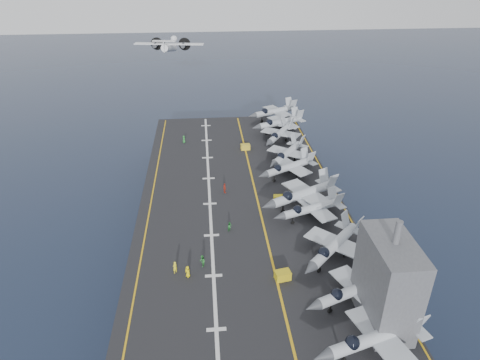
{
  "coord_description": "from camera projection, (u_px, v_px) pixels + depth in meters",
  "views": [
    {
      "loc": [
        -6.43,
        -68.1,
        52.35
      ],
      "look_at": [
        0.0,
        4.0,
        13.0
      ],
      "focal_mm": 32.0,
      "sensor_mm": 36.0,
      "label": 1
    }
  ],
  "objects": [
    {
      "name": "ground",
      "position": [
        242.0,
        247.0,
        85.1
      ],
      "size": [
        500.0,
        500.0,
        0.0
      ],
      "primitive_type": "plane",
      "color": "#142135",
      "rests_on": "ground"
    },
    {
      "name": "hull",
      "position": [
        242.0,
        226.0,
        82.71
      ],
      "size": [
        36.0,
        90.0,
        10.0
      ],
      "primitive_type": "cube",
      "color": "#56595E",
      "rests_on": "ground"
    },
    {
      "name": "flight_deck",
      "position": [
        242.0,
        203.0,
        80.22
      ],
      "size": [
        38.0,
        92.0,
        0.4
      ],
      "primitive_type": "cube",
      "color": "black",
      "rests_on": "hull"
    },
    {
      "name": "foul_line",
      "position": [
        258.0,
        201.0,
        80.35
      ],
      "size": [
        0.35,
        90.0,
        0.02
      ],
      "primitive_type": "cube",
      "color": "gold",
      "rests_on": "flight_deck"
    },
    {
      "name": "landing_centerline",
      "position": [
        210.0,
        204.0,
        79.65
      ],
      "size": [
        0.5,
        90.0,
        0.02
      ],
      "primitive_type": "cube",
      "color": "silver",
      "rests_on": "flight_deck"
    },
    {
      "name": "deck_edge_port",
      "position": [
        150.0,
        206.0,
        78.79
      ],
      "size": [
        0.25,
        90.0,
        0.02
      ],
      "primitive_type": "cube",
      "color": "gold",
      "rests_on": "flight_deck"
    },
    {
      "name": "deck_edge_stbd",
      "position": [
        338.0,
        198.0,
        81.56
      ],
      "size": [
        0.25,
        90.0,
        0.02
      ],
      "primitive_type": "cube",
      "color": "gold",
      "rests_on": "flight_deck"
    },
    {
      "name": "island_superstructure",
      "position": [
        389.0,
        273.0,
        51.46
      ],
      "size": [
        5.0,
        10.0,
        15.0
      ],
      "primitive_type": null,
      "color": "#56595E",
      "rests_on": "flight_deck"
    },
    {
      "name": "fighter_jet_0",
      "position": [
        375.0,
        337.0,
        49.28
      ],
      "size": [
        16.58,
        13.35,
        5.01
      ],
      "primitive_type": null,
      "color": "gray",
      "rests_on": "flight_deck"
    },
    {
      "name": "fighter_jet_1",
      "position": [
        355.0,
        289.0,
        56.33
      ],
      "size": [
        16.15,
        13.57,
        4.77
      ],
      "primitive_type": null,
      "color": "#9299A0",
      "rests_on": "flight_deck"
    },
    {
      "name": "fighter_jet_2",
      "position": [
        334.0,
        244.0,
        64.52
      ],
      "size": [
        17.42,
        17.47,
        5.14
      ],
      "primitive_type": null,
      "color": "gray",
      "rests_on": "flight_deck"
    },
    {
      "name": "fighter_jet_3",
      "position": [
        312.0,
        208.0,
        74.1
      ],
      "size": [
        15.53,
        12.81,
        4.63
      ],
      "primitive_type": null,
      "color": "#8D969C",
      "rests_on": "flight_deck"
    },
    {
      "name": "fighter_jet_4",
      "position": [
        303.0,
        193.0,
        77.62
      ],
      "size": [
        19.1,
        16.68,
        5.56
      ],
      "primitive_type": null,
      "color": "#919BA2",
      "rests_on": "flight_deck"
    },
    {
      "name": "fighter_jet_5",
      "position": [
        289.0,
        166.0,
        88.01
      ],
      "size": [
        16.6,
        14.78,
        4.81
      ],
      "primitive_type": null,
      "color": "#8E969C",
      "rests_on": "flight_deck"
    },
    {
      "name": "fighter_jet_6",
      "position": [
        287.0,
        153.0,
        93.77
      ],
      "size": [
        16.0,
        16.93,
        4.9
      ],
      "primitive_type": null,
      "color": "#939EA4",
      "rests_on": "flight_deck"
    },
    {
      "name": "fighter_jet_7",
      "position": [
        280.0,
        133.0,
        103.7
      ],
      "size": [
        15.56,
        17.02,
        4.92
      ],
      "primitive_type": null,
      "color": "gray",
      "rests_on": "flight_deck"
    },
    {
      "name": "fighter_jet_8",
      "position": [
        280.0,
        122.0,
        110.03
      ],
      "size": [
        17.68,
        15.22,
        5.17
      ],
      "primitive_type": null,
      "color": "#9DA7AF",
      "rests_on": "flight_deck"
    },
    {
      "name": "tow_cart_a",
      "position": [
        283.0,
        275.0,
        61.28
      ],
      "size": [
        2.44,
        1.82,
        1.33
      ],
      "primitive_type": null,
      "color": "gold",
      "rests_on": "flight_deck"
    },
    {
      "name": "tow_cart_b",
      "position": [
        279.0,
        198.0,
        80.25
      ],
      "size": [
        2.03,
        1.42,
        1.16
      ],
      "primitive_type": null,
      "color": "gold",
      "rests_on": "flight_deck"
    },
    {
      "name": "tow_cart_c",
      "position": [
        245.0,
        147.0,
        100.89
      ],
      "size": [
        2.23,
        1.54,
        1.29
      ],
      "primitive_type": null,
      "color": "gold",
      "rests_on": "flight_deck"
    },
    {
      "name": "crew_0",
      "position": [
        188.0,
        272.0,
        61.6
      ],
      "size": [
        1.27,
        1.31,
        1.83
      ],
      "primitive_type": "imported",
      "color": "yellow",
      "rests_on": "flight_deck"
    },
    {
      "name": "crew_1",
      "position": [
        175.0,
        267.0,
        62.29
      ],
      "size": [
        1.41,
        1.4,
        1.99
      ],
      "primitive_type": "imported",
      "color": "yellow",
      "rests_on": "flight_deck"
    },
    {
      "name": "crew_2",
      "position": [
        202.0,
        261.0,
        63.62
      ],
      "size": [
        0.88,
        1.22,
        1.92
      ],
      "primitive_type": "imported",
      "color": "green",
      "rests_on": "flight_deck"
    },
    {
      "name": "crew_4",
      "position": [
        225.0,
        188.0,
        82.76
      ],
      "size": [
        1.12,
        1.4,
        2.05
      ],
      "primitive_type": "imported",
      "color": "#B22D1D",
      "rests_on": "flight_deck"
    },
    {
      "name": "crew_5",
      "position": [
        184.0,
        139.0,
        104.29
      ],
      "size": [
        1.07,
        1.27,
        1.79
      ],
      "primitive_type": "imported",
      "color": "#268C33",
      "rests_on": "flight_deck"
    },
    {
      "name": "crew_7",
      "position": [
        230.0,
        226.0,
        71.77
      ],
      "size": [
        1.12,
        1.17,
        1.62
      ],
      "primitive_type": "imported",
      "color": "#268C33",
      "rests_on": "flight_deck"
    },
    {
      "name": "transport_plane",
      "position": [
        169.0,
        48.0,
        120.64
      ],
      "size": [
        21.35,
        16.12,
        4.63
      ],
      "primitive_type": null,
      "color": "white"
    },
    {
      "name": "fighter_jet_9",
      "position": [
        275.0,
        111.0,
        117.47
      ],
      "size": [
        17.68,
        15.22,
        5.17
      ],
      "primitive_type": null,
      "color": "#9DA7AF",
      "rests_on": "flight_deck"
    }
  ]
}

